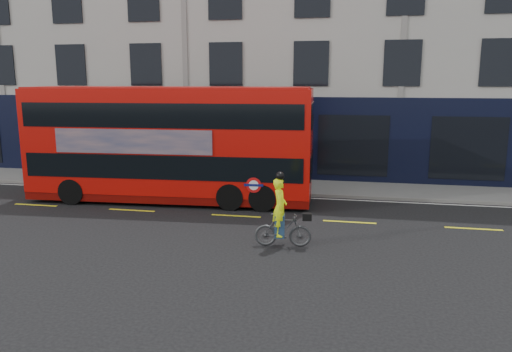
# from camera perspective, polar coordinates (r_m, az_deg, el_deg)

# --- Properties ---
(ground) EXTENTS (120.00, 120.00, 0.00)m
(ground) POSITION_cam_1_polar(r_m,az_deg,el_deg) (17.93, -16.03, -5.01)
(ground) COLOR black
(ground) RESTS_ON ground
(pavement) EXTENTS (60.00, 3.00, 0.12)m
(pavement) POSITION_cam_1_polar(r_m,az_deg,el_deg) (23.70, -8.91, -0.67)
(pavement) COLOR slate
(pavement) RESTS_ON ground
(kerb) EXTENTS (60.00, 0.12, 0.13)m
(kerb) POSITION_cam_1_polar(r_m,az_deg,el_deg) (22.33, -10.22, -1.43)
(kerb) COLOR slate
(kerb) RESTS_ON ground
(building_terrace) EXTENTS (50.00, 10.07, 15.00)m
(building_terrace) POSITION_cam_1_polar(r_m,az_deg,el_deg) (29.46, -4.90, 16.22)
(building_terrace) COLOR #AAA8A1
(building_terrace) RESTS_ON ground
(road_edge_line) EXTENTS (58.00, 0.10, 0.01)m
(road_edge_line) POSITION_cam_1_polar(r_m,az_deg,el_deg) (22.07, -10.50, -1.75)
(road_edge_line) COLOR silver
(road_edge_line) RESTS_ON ground
(lane_dashes) EXTENTS (58.00, 0.12, 0.01)m
(lane_dashes) POSITION_cam_1_polar(r_m,az_deg,el_deg) (19.22, -14.00, -3.81)
(lane_dashes) COLOR yellow
(lane_dashes) RESTS_ON ground
(bus) EXTENTS (11.33, 3.15, 4.52)m
(bus) POSITION_cam_1_polar(r_m,az_deg,el_deg) (20.00, -9.73, 3.69)
(bus) COLOR #C10D07
(bus) RESTS_ON ground
(cyclist) EXTENTS (1.69, 0.66, 2.23)m
(cyclist) POSITION_cam_1_polar(r_m,az_deg,el_deg) (14.57, 2.97, -5.22)
(cyclist) COLOR #3F4143
(cyclist) RESTS_ON ground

